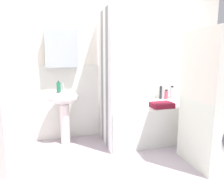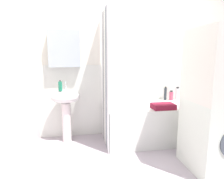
% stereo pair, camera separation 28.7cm
% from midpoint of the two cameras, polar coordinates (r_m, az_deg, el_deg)
% --- Properties ---
extents(ground_plane, '(4.80, 5.60, 0.04)m').
position_cam_midpoint_polar(ground_plane, '(2.61, 11.02, -21.98)').
color(ground_plane, '#B7AAB2').
extents(wall_back_tiled, '(3.60, 0.18, 2.40)m').
position_cam_midpoint_polar(wall_back_tiled, '(3.38, 0.97, 6.24)').
color(wall_back_tiled, white).
rests_on(wall_back_tiled, ground_plane).
extents(wall_left_tiled, '(0.07, 1.81, 2.40)m').
position_cam_midpoint_polar(wall_left_tiled, '(2.39, -28.68, 3.13)').
color(wall_left_tiled, silver).
rests_on(wall_left_tiled, ground_plane).
extents(sink, '(0.44, 0.34, 0.82)m').
position_cam_midpoint_polar(sink, '(3.09, -16.39, -4.52)').
color(sink, silver).
rests_on(sink, ground_plane).
extents(faucet, '(0.03, 0.12, 0.12)m').
position_cam_midpoint_polar(faucet, '(3.12, -16.62, 0.85)').
color(faucet, silver).
rests_on(faucet, sink).
extents(soap_dispenser, '(0.06, 0.06, 0.17)m').
position_cam_midpoint_polar(soap_dispenser, '(3.00, -17.96, 0.70)').
color(soap_dispenser, '#207B58').
rests_on(soap_dispenser, sink).
extents(bathtub, '(1.41, 0.73, 0.58)m').
position_cam_midpoint_polar(bathtub, '(3.26, 7.91, -9.22)').
color(bathtub, silver).
rests_on(bathtub, ground_plane).
extents(shower_curtain, '(0.01, 0.73, 2.00)m').
position_cam_midpoint_polar(shower_curtain, '(2.89, -4.97, 2.89)').
color(shower_curtain, white).
rests_on(shower_curtain, ground_plane).
extents(lotion_bottle, '(0.07, 0.07, 0.23)m').
position_cam_midpoint_polar(lotion_bottle, '(3.68, 14.96, -0.88)').
color(lotion_bottle, white).
rests_on(lotion_bottle, bathtub).
extents(body_wash_bottle, '(0.07, 0.07, 0.17)m').
position_cam_midpoint_polar(body_wash_bottle, '(3.62, 13.38, -1.45)').
color(body_wash_bottle, '#CB4968').
rests_on(body_wash_bottle, bathtub).
extents(shampoo_bottle, '(0.04, 0.04, 0.24)m').
position_cam_midpoint_polar(shampoo_bottle, '(3.59, 11.81, -0.94)').
color(shampoo_bottle, '#272E33').
rests_on(shampoo_bottle, bathtub).
extents(towel_folded, '(0.33, 0.22, 0.07)m').
position_cam_midpoint_polar(towel_folded, '(3.01, 11.70, -4.47)').
color(towel_folded, maroon).
rests_on(towel_folded, bathtub).
extents(washer_dryer_stack, '(0.59, 0.62, 1.65)m').
position_cam_midpoint_polar(washer_dryer_stack, '(2.63, 25.39, -2.55)').
color(washer_dryer_stack, silver).
rests_on(washer_dryer_stack, ground_plane).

